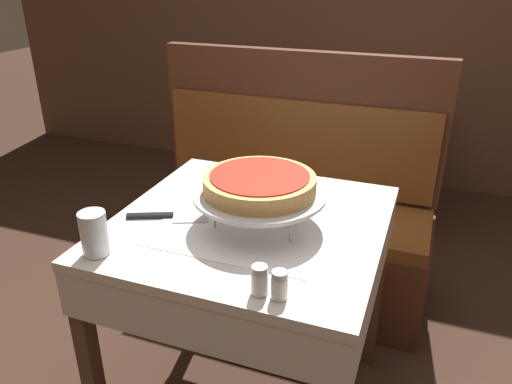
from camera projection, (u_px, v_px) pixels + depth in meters
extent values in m
cube|color=beige|center=(250.00, 224.00, 1.55)|extent=(0.82, 0.82, 0.03)
cube|color=white|center=(250.00, 220.00, 1.55)|extent=(0.51, 0.51, 0.00)
cube|color=beige|center=(250.00, 248.00, 1.59)|extent=(0.82, 0.82, 0.15)
cube|color=#4C331E|center=(91.00, 371.00, 1.52)|extent=(0.05, 0.05, 0.75)
cube|color=#4C331E|center=(201.00, 249.00, 2.16)|extent=(0.05, 0.05, 0.75)
cube|color=#4C331E|center=(376.00, 285.00, 1.92)|extent=(0.05, 0.05, 0.75)
cube|color=red|center=(367.00, 96.00, 3.03)|extent=(0.73, 0.73, 0.03)
cube|color=white|center=(367.00, 94.00, 3.03)|extent=(0.45, 0.45, 0.00)
cube|color=red|center=(365.00, 111.00, 3.07)|extent=(0.73, 0.73, 0.15)
cube|color=#4C331E|center=(297.00, 167.00, 3.02)|extent=(0.05, 0.05, 0.74)
cube|color=#4C331E|center=(410.00, 183.00, 2.81)|extent=(0.05, 0.05, 0.74)
cube|color=#4C331E|center=(323.00, 135.00, 3.58)|extent=(0.05, 0.05, 0.74)
cube|color=#4C331E|center=(418.00, 146.00, 3.37)|extent=(0.05, 0.05, 0.74)
cube|color=#4C2819|center=(283.00, 253.00, 2.43)|extent=(1.34, 0.49, 0.42)
cube|color=brown|center=(284.00, 209.00, 2.33)|extent=(1.32, 0.48, 0.06)
cube|color=#4C2819|center=(299.00, 122.00, 2.36)|extent=(1.34, 0.06, 0.66)
cube|color=brown|center=(296.00, 145.00, 2.37)|extent=(1.29, 0.02, 0.43)
cube|color=brown|center=(374.00, 11.00, 3.35)|extent=(6.00, 0.04, 2.40)
cylinder|color=#ADADB2|center=(274.00, 193.00, 1.62)|extent=(0.01, 0.01, 0.09)
cylinder|color=#ADADB2|center=(215.00, 214.00, 1.48)|extent=(0.01, 0.01, 0.09)
cylinder|color=#ADADB2|center=(290.00, 227.00, 1.41)|extent=(0.01, 0.01, 0.09)
cylinder|color=#ADADB2|center=(260.00, 198.00, 1.48)|extent=(0.27, 0.27, 0.01)
cylinder|color=silver|center=(260.00, 196.00, 1.48)|extent=(0.39, 0.39, 0.01)
cylinder|color=silver|center=(260.00, 193.00, 1.48)|extent=(0.40, 0.40, 0.01)
cylinder|color=tan|center=(260.00, 184.00, 1.46)|extent=(0.33, 0.33, 0.05)
cylinder|color=#A82314|center=(260.00, 176.00, 1.45)|extent=(0.29, 0.29, 0.01)
cube|color=#BCBCC1|center=(191.00, 216.00, 1.57)|extent=(0.14, 0.13, 0.00)
cube|color=black|center=(150.00, 215.00, 1.56)|extent=(0.14, 0.08, 0.01)
cylinder|color=silver|center=(94.00, 233.00, 1.34)|extent=(0.07, 0.07, 0.12)
cylinder|color=silver|center=(259.00, 283.00, 1.19)|extent=(0.04, 0.04, 0.06)
cylinder|color=#B7B7BC|center=(260.00, 269.00, 1.18)|extent=(0.04, 0.04, 0.02)
cylinder|color=silver|center=(279.00, 287.00, 1.18)|extent=(0.04, 0.04, 0.06)
cylinder|color=#B7B7BC|center=(280.00, 275.00, 1.16)|extent=(0.04, 0.04, 0.02)
cube|color=black|center=(349.00, 91.00, 3.03)|extent=(0.12, 0.12, 0.03)
cylinder|color=black|center=(350.00, 76.00, 3.00)|extent=(0.01, 0.01, 0.14)
cylinder|color=gold|center=(351.00, 78.00, 3.03)|extent=(0.04, 0.04, 0.11)
cylinder|color=red|center=(348.00, 80.00, 2.97)|extent=(0.04, 0.04, 0.11)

